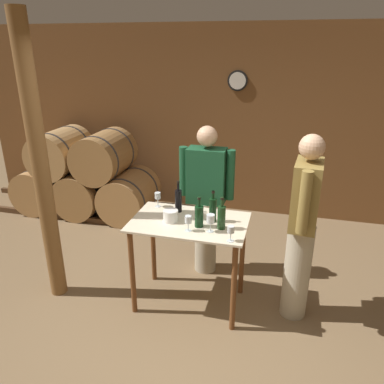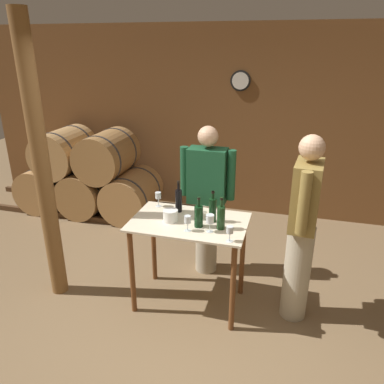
% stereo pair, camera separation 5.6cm
% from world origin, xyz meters
% --- Properties ---
extents(ground_plane, '(14.00, 14.00, 0.00)m').
position_xyz_m(ground_plane, '(0.00, 0.00, 0.00)').
color(ground_plane, brown).
extents(back_wall, '(8.40, 0.08, 2.70)m').
position_xyz_m(back_wall, '(-0.00, 2.91, 1.35)').
color(back_wall, brown).
rests_on(back_wall, ground_plane).
extents(barrel_rack, '(3.73, 0.86, 1.27)m').
position_xyz_m(barrel_rack, '(-2.21, 2.23, 0.56)').
color(barrel_rack, '#4C331E').
rests_on(barrel_rack, ground_plane).
extents(tasting_table, '(1.07, 0.68, 0.90)m').
position_xyz_m(tasting_table, '(-0.13, 0.52, 0.72)').
color(tasting_table, beige).
rests_on(tasting_table, ground_plane).
extents(wooden_post, '(0.16, 0.16, 2.70)m').
position_xyz_m(wooden_post, '(-1.49, 0.33, 1.35)').
color(wooden_post, brown).
rests_on(wooden_post, ground_plane).
extents(wine_bottle_far_left, '(0.07, 0.07, 0.31)m').
position_xyz_m(wine_bottle_far_left, '(-0.28, 0.70, 1.02)').
color(wine_bottle_far_left, black).
rests_on(wine_bottle_far_left, tasting_table).
extents(wine_bottle_left, '(0.08, 0.08, 0.28)m').
position_xyz_m(wine_bottle_left, '(-0.01, 0.44, 1.00)').
color(wine_bottle_left, black).
rests_on(wine_bottle_left, tasting_table).
extents(wine_bottle_center, '(0.07, 0.07, 0.30)m').
position_xyz_m(wine_bottle_center, '(0.08, 0.57, 1.02)').
color(wine_bottle_center, black).
rests_on(wine_bottle_center, tasting_table).
extents(wine_bottle_right, '(0.07, 0.07, 0.30)m').
position_xyz_m(wine_bottle_right, '(0.18, 0.45, 1.01)').
color(wine_bottle_right, '#193819').
rests_on(wine_bottle_right, tasting_table).
extents(wine_glass_near_left, '(0.06, 0.06, 0.15)m').
position_xyz_m(wine_glass_near_left, '(-0.52, 0.76, 1.00)').
color(wine_glass_near_left, silver).
rests_on(wine_glass_near_left, tasting_table).
extents(wine_glass_near_center, '(0.06, 0.06, 0.14)m').
position_xyz_m(wine_glass_near_center, '(-0.09, 0.33, 1.00)').
color(wine_glass_near_center, silver).
rests_on(wine_glass_near_center, tasting_table).
extents(wine_glass_near_right, '(0.07, 0.07, 0.16)m').
position_xyz_m(wine_glass_near_right, '(0.10, 0.36, 1.01)').
color(wine_glass_near_right, silver).
rests_on(wine_glass_near_right, tasting_table).
extents(wine_glass_far_side, '(0.06, 0.06, 0.14)m').
position_xyz_m(wine_glass_far_side, '(0.30, 0.24, 1.00)').
color(wine_glass_far_side, silver).
rests_on(wine_glass_far_side, tasting_table).
extents(ice_bucket, '(0.14, 0.14, 0.11)m').
position_xyz_m(ice_bucket, '(-0.29, 0.47, 0.95)').
color(ice_bucket, white).
rests_on(ice_bucket, tasting_table).
extents(person_host, '(0.59, 0.24, 1.66)m').
position_xyz_m(person_host, '(-0.11, 1.14, 0.88)').
color(person_host, '#B7AD93').
rests_on(person_host, ground_plane).
extents(person_visitor_with_scarf, '(0.25, 0.59, 1.75)m').
position_xyz_m(person_visitor_with_scarf, '(0.88, 0.60, 0.93)').
color(person_visitor_with_scarf, '#B7AD93').
rests_on(person_visitor_with_scarf, ground_plane).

